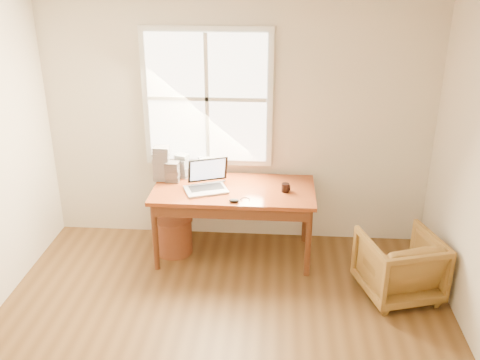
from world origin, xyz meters
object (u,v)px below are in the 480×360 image
at_px(laptop, 206,178).
at_px(coffee_mug, 285,188).
at_px(cd_stack_a, 182,166).
at_px(desk, 234,190).
at_px(wicker_stool, 174,236).
at_px(armchair, 399,265).

height_order(laptop, coffee_mug, laptop).
xyz_separation_m(laptop, cd_stack_a, (-0.29, 0.33, -0.01)).
bearing_deg(coffee_mug, desk, -177.58).
relative_size(laptop, coffee_mug, 4.47).
distance_m(wicker_stool, coffee_mug, 1.29).
distance_m(desk, cd_stack_a, 0.63).
relative_size(armchair, wicker_stool, 1.76).
height_order(coffee_mug, cd_stack_a, cd_stack_a).
height_order(desk, cd_stack_a, cd_stack_a).
bearing_deg(armchair, laptop, -32.48).
xyz_separation_m(armchair, coffee_mug, (-1.04, 0.55, 0.49)).
distance_m(desk, coffee_mug, 0.51).
bearing_deg(desk, coffee_mug, -4.80).
xyz_separation_m(armchair, cd_stack_a, (-2.11, 0.84, 0.57)).
relative_size(armchair, laptop, 1.75).
height_order(armchair, wicker_stool, armchair).
xyz_separation_m(coffee_mug, cd_stack_a, (-1.07, 0.29, 0.08)).
bearing_deg(wicker_stool, armchair, -15.18).
bearing_deg(coffee_mug, wicker_stool, -174.93).
xyz_separation_m(wicker_stool, coffee_mug, (1.14, -0.04, 0.60)).
relative_size(desk, wicker_stool, 4.24).
relative_size(desk, cd_stack_a, 6.39).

